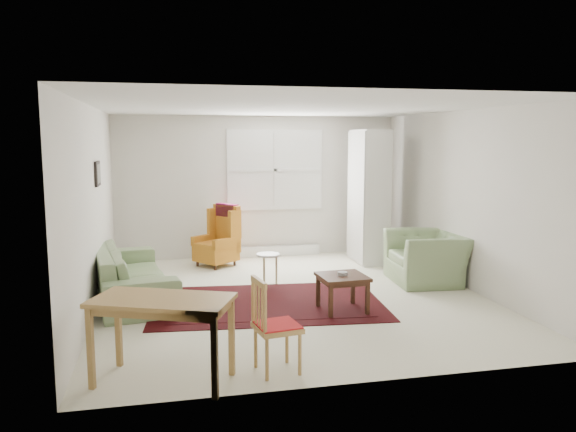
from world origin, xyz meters
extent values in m
cube|color=silver|center=(0.00, 0.00, 0.00)|extent=(5.00, 5.50, 0.01)
cube|color=white|center=(0.00, 0.00, 2.50)|extent=(5.00, 5.50, 0.01)
cube|color=silver|center=(0.00, 2.75, 1.25)|extent=(5.00, 0.04, 2.50)
cube|color=silver|center=(0.00, -2.75, 1.25)|extent=(5.00, 0.04, 2.50)
cube|color=silver|center=(-2.50, 0.00, 1.25)|extent=(0.04, 5.50, 2.50)
cube|color=silver|center=(2.50, 0.00, 1.25)|extent=(0.04, 5.50, 2.50)
cube|color=white|center=(0.30, 2.73, 1.55)|extent=(1.72, 0.06, 1.42)
cube|color=white|center=(0.30, 2.73, 1.55)|extent=(1.60, 0.02, 1.30)
cube|color=silver|center=(0.30, 2.67, 0.09)|extent=(1.60, 0.12, 0.18)
cube|color=black|center=(-2.48, 0.50, 1.65)|extent=(0.03, 0.42, 0.32)
cube|color=olive|center=(-2.46, 0.50, 1.65)|extent=(0.01, 0.34, 0.24)
imported|color=#768E5F|center=(-2.10, 0.42, 0.46)|extent=(1.27, 2.41, 0.93)
imported|color=#768E5F|center=(2.10, 0.33, 0.44)|extent=(1.07, 1.20, 0.88)
camera|label=1|loc=(-1.64, -7.11, 2.09)|focal=35.00mm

